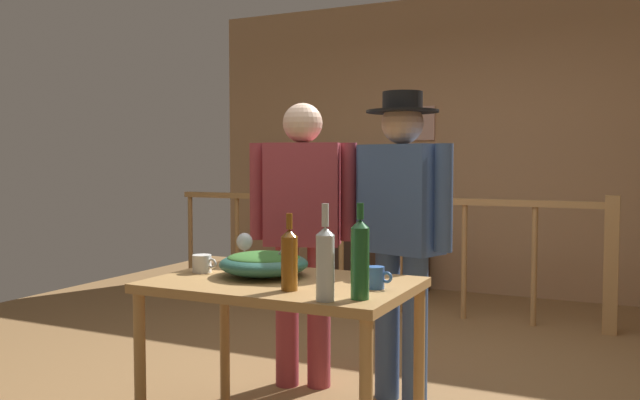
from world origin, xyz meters
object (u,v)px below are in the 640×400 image
Objects in this scene: tv_console at (379,264)px; person_standing_left at (303,220)px; wine_bottle_clear at (325,262)px; wine_glass at (245,243)px; salad_bowl at (264,263)px; wine_bottle_amber at (289,258)px; stair_railing at (428,237)px; mug_white at (202,264)px; wine_bottle_green at (360,258)px; framed_picture at (414,123)px; flat_screen_tv at (379,210)px; serving_table at (282,300)px; person_standing_right at (402,220)px; mug_blue at (376,278)px.

person_standing_left reaches higher than tv_console.
wine_glass is at bearing 140.98° from wine_bottle_clear.
wine_bottle_amber is (0.26, -0.25, 0.07)m from salad_bowl.
stair_railing is 4.28× the size of tv_console.
wine_bottle_clear is at bearing -72.40° from tv_console.
stair_railing is at bearing 83.80° from mug_white.
salad_bowl is 1.11× the size of wine_bottle_green.
person_standing_left is (-0.16, 0.69, 0.13)m from salad_bowl.
person_standing_left is (-0.63, 1.05, 0.04)m from wine_bottle_clear.
stair_railing is 2.91m from wine_bottle_amber.
stair_railing is 31.02× the size of mug_white.
wine_bottle_green is 0.23× the size of person_standing_left.
wine_bottle_green is at bearing 38.80° from wine_bottle_clear.
wine_bottle_amber is (0.28, -2.89, 0.23)m from stair_railing.
wine_bottle_green is at bearing -75.15° from framed_picture.
stair_railing is 2.43× the size of person_standing_left.
framed_picture reaches higher than flat_screen_tv.
serving_table is (0.85, -3.49, 0.39)m from tv_console.
tv_console is 3.04m from person_standing_right.
wine_bottle_amber is 1.03m from person_standing_left.
person_standing_right reaches higher than mug_white.
person_standing_right reaches higher than wine_glass.
framed_picture is at bearing 105.43° from mug_blue.
person_standing_right is at bearing 45.39° from mug_white.
framed_picture reaches higher than wine_bottle_clear.
wine_bottle_clear is (1.20, -3.75, 0.10)m from flat_screen_tv.
stair_railing is (0.46, -1.07, -0.99)m from framed_picture.
flat_screen_tv is at bearing 103.89° from serving_table.
wine_glass is at bearing 148.80° from wine_bottle_green.
stair_railing is at bearing 99.25° from wine_bottle_clear.
wine_glass is (0.48, -3.17, 0.06)m from flat_screen_tv.
person_standing_left is at bearing 18.70° from person_standing_right.
stair_railing is at bearing 95.47° from wine_bottle_amber.
wine_bottle_clear reaches higher than wine_bottle_amber.
person_standing_left is (-0.42, 0.93, 0.06)m from wine_bottle_amber.
wine_glass is 0.28m from mug_white.
person_standing_right is at bearing 100.97° from mug_blue.
person_standing_right is (0.29, 0.75, 0.30)m from serving_table.
wine_bottle_green is at bearing -85.61° from mug_blue.
stair_railing is at bearing 101.49° from wine_bottle_green.
serving_table is at bearing -37.58° from wine_glass.
wine_bottle_clear is 2.92× the size of mug_white.
flat_screen_tv reaches higher than tv_console.
wine_bottle_amber is (0.99, -3.67, 0.61)m from tv_console.
mug_white is at bearing 59.84° from person_standing_left.
wine_bottle_clear is at bearing -39.02° from wine_glass.
serving_table is (0.14, -2.71, 0.02)m from stair_railing.
framed_picture is at bearing 103.18° from wine_bottle_clear.
wine_glass is at bearing 137.48° from salad_bowl.
flat_screen_tv is 1.69× the size of wine_bottle_clear.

